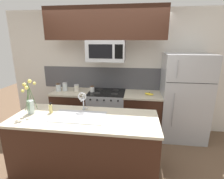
{
  "coord_description": "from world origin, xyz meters",
  "views": [
    {
      "loc": [
        0.59,
        -2.57,
        1.98
      ],
      "look_at": [
        0.2,
        0.27,
        1.16
      ],
      "focal_mm": 28.0,
      "sensor_mm": 36.0,
      "label": 1
    }
  ],
  "objects_px": {
    "storage_jar_tall": "(58,87)",
    "flower_vase": "(30,103)",
    "sink_faucet": "(83,99)",
    "microwave": "(106,51)",
    "storage_jar_short": "(77,88)",
    "refrigerator": "(184,97)",
    "storage_jar_squat": "(92,89)",
    "dish_soap_bottle": "(51,109)",
    "stove_range": "(107,112)",
    "storage_jar_medium": "(65,87)",
    "banana_bunch": "(149,94)"
  },
  "relations": [
    {
      "from": "storage_jar_squat",
      "to": "banana_bunch",
      "type": "xyz_separation_m",
      "value": [
        1.18,
        -0.03,
        -0.05
      ]
    },
    {
      "from": "refrigerator",
      "to": "storage_jar_medium",
      "type": "bearing_deg",
      "value": -179.69
    },
    {
      "from": "sink_faucet",
      "to": "flower_vase",
      "type": "distance_m",
      "value": 0.77
    },
    {
      "from": "refrigerator",
      "to": "storage_jar_squat",
      "type": "xyz_separation_m",
      "value": [
        -1.87,
        -0.05,
        0.11
      ]
    },
    {
      "from": "microwave",
      "to": "dish_soap_bottle",
      "type": "relative_size",
      "value": 4.51
    },
    {
      "from": "storage_jar_medium",
      "to": "dish_soap_bottle",
      "type": "bearing_deg",
      "value": -77.65
    },
    {
      "from": "microwave",
      "to": "sink_faucet",
      "type": "xyz_separation_m",
      "value": [
        -0.2,
        -1.01,
        -0.66
      ]
    },
    {
      "from": "microwave",
      "to": "flower_vase",
      "type": "distance_m",
      "value": 1.68
    },
    {
      "from": "storage_jar_tall",
      "to": "storage_jar_squat",
      "type": "distance_m",
      "value": 0.75
    },
    {
      "from": "storage_jar_squat",
      "to": "banana_bunch",
      "type": "distance_m",
      "value": 1.18
    },
    {
      "from": "refrigerator",
      "to": "storage_jar_tall",
      "type": "distance_m",
      "value": 2.63
    },
    {
      "from": "stove_range",
      "to": "sink_faucet",
      "type": "bearing_deg",
      "value": -100.98
    },
    {
      "from": "stove_range",
      "to": "refrigerator",
      "type": "relative_size",
      "value": 0.54
    },
    {
      "from": "storage_jar_medium",
      "to": "stove_range",
      "type": "bearing_deg",
      "value": -0.4
    },
    {
      "from": "storage_jar_medium",
      "to": "storage_jar_squat",
      "type": "relative_size",
      "value": 1.31
    },
    {
      "from": "microwave",
      "to": "storage_jar_medium",
      "type": "relative_size",
      "value": 4.13
    },
    {
      "from": "storage_jar_tall",
      "to": "storage_jar_squat",
      "type": "relative_size",
      "value": 1.19
    },
    {
      "from": "storage_jar_medium",
      "to": "refrigerator",
      "type": "bearing_deg",
      "value": 0.31
    },
    {
      "from": "microwave",
      "to": "storage_jar_short",
      "type": "distance_m",
      "value": 1.03
    },
    {
      "from": "storage_jar_short",
      "to": "storage_jar_medium",
      "type": "bearing_deg",
      "value": -175.68
    },
    {
      "from": "refrigerator",
      "to": "storage_jar_medium",
      "type": "height_order",
      "value": "refrigerator"
    },
    {
      "from": "banana_bunch",
      "to": "storage_jar_tall",
      "type": "bearing_deg",
      "value": 179.09
    },
    {
      "from": "storage_jar_squat",
      "to": "flower_vase",
      "type": "xyz_separation_m",
      "value": [
        -0.64,
        -1.2,
        0.09
      ]
    },
    {
      "from": "storage_jar_short",
      "to": "flower_vase",
      "type": "relative_size",
      "value": 0.28
    },
    {
      "from": "storage_jar_tall",
      "to": "microwave",
      "type": "bearing_deg",
      "value": 0.46
    },
    {
      "from": "storage_jar_short",
      "to": "sink_faucet",
      "type": "relative_size",
      "value": 0.46
    },
    {
      "from": "stove_range",
      "to": "storage_jar_squat",
      "type": "xyz_separation_m",
      "value": [
        -0.3,
        -0.03,
        0.52
      ]
    },
    {
      "from": "storage_jar_medium",
      "to": "banana_bunch",
      "type": "xyz_separation_m",
      "value": [
        1.79,
        -0.07,
        -0.07
      ]
    },
    {
      "from": "storage_jar_squat",
      "to": "refrigerator",
      "type": "bearing_deg",
      "value": 1.6
    },
    {
      "from": "storage_jar_medium",
      "to": "storage_jar_short",
      "type": "distance_m",
      "value": 0.26
    },
    {
      "from": "storage_jar_medium",
      "to": "sink_faucet",
      "type": "bearing_deg",
      "value": -55.34
    },
    {
      "from": "storage_jar_medium",
      "to": "sink_faucet",
      "type": "relative_size",
      "value": 0.59
    },
    {
      "from": "refrigerator",
      "to": "dish_soap_bottle",
      "type": "xyz_separation_m",
      "value": [
        -2.23,
        -1.19,
        0.11
      ]
    },
    {
      "from": "sink_faucet",
      "to": "flower_vase",
      "type": "bearing_deg",
      "value": -165.24
    },
    {
      "from": "storage_jar_short",
      "to": "storage_jar_squat",
      "type": "height_order",
      "value": "storage_jar_short"
    },
    {
      "from": "storage_jar_tall",
      "to": "storage_jar_squat",
      "type": "xyz_separation_m",
      "value": [
        0.75,
        -0.0,
        -0.01
      ]
    },
    {
      "from": "banana_bunch",
      "to": "flower_vase",
      "type": "relative_size",
      "value": 0.37
    },
    {
      "from": "refrigerator",
      "to": "flower_vase",
      "type": "relative_size",
      "value": 3.41
    },
    {
      "from": "storage_jar_squat",
      "to": "dish_soap_bottle",
      "type": "height_order",
      "value": "dish_soap_bottle"
    },
    {
      "from": "stove_range",
      "to": "storage_jar_short",
      "type": "bearing_deg",
      "value": 177.78
    },
    {
      "from": "microwave",
      "to": "dish_soap_bottle",
      "type": "distance_m",
      "value": 1.54
    },
    {
      "from": "refrigerator",
      "to": "storage_jar_squat",
      "type": "relative_size",
      "value": 12.58
    },
    {
      "from": "storage_jar_tall",
      "to": "flower_vase",
      "type": "distance_m",
      "value": 1.21
    },
    {
      "from": "storage_jar_tall",
      "to": "dish_soap_bottle",
      "type": "relative_size",
      "value": 0.99
    },
    {
      "from": "sink_faucet",
      "to": "stove_range",
      "type": "bearing_deg",
      "value": 79.02
    },
    {
      "from": "storage_jar_tall",
      "to": "storage_jar_short",
      "type": "bearing_deg",
      "value": 8.02
    },
    {
      "from": "storage_jar_short",
      "to": "banana_bunch",
      "type": "bearing_deg",
      "value": -3.18
    },
    {
      "from": "storage_jar_tall",
      "to": "banana_bunch",
      "type": "distance_m",
      "value": 1.93
    },
    {
      "from": "banana_bunch",
      "to": "dish_soap_bottle",
      "type": "bearing_deg",
      "value": -144.13
    },
    {
      "from": "sink_faucet",
      "to": "storage_jar_short",
      "type": "bearing_deg",
      "value": 113.66
    }
  ]
}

